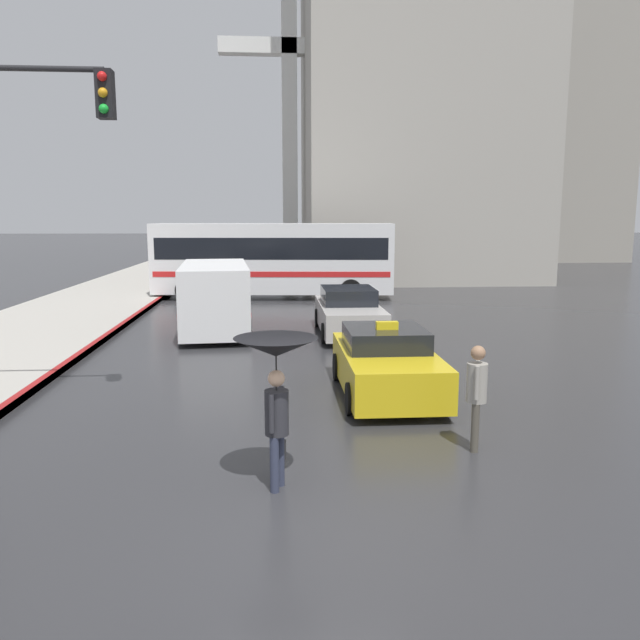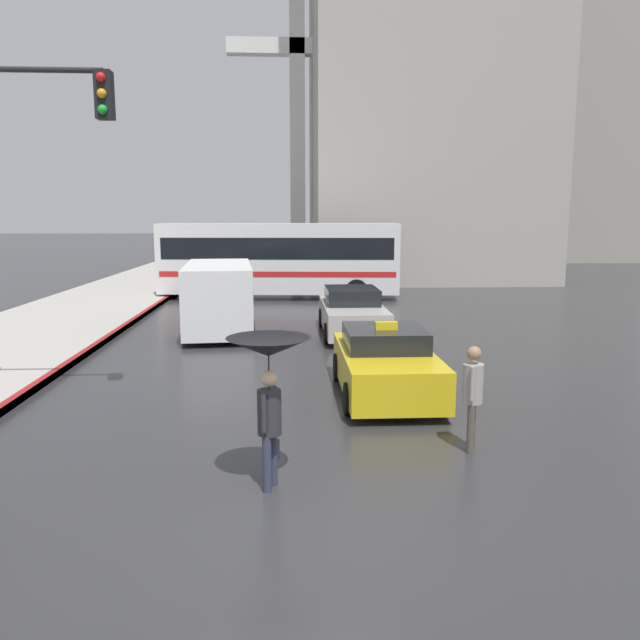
% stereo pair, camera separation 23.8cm
% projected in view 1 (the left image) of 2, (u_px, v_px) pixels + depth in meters
% --- Properties ---
extents(ground_plane, '(300.00, 300.00, 0.00)m').
position_uv_depth(ground_plane, '(314.00, 531.00, 7.17)').
color(ground_plane, '#2D2D30').
extents(taxi, '(1.91, 4.00, 1.52)m').
position_uv_depth(taxi, '(386.00, 364.00, 12.66)').
color(taxi, gold).
rests_on(taxi, ground_plane).
extents(sedan_red, '(1.91, 4.63, 1.43)m').
position_uv_depth(sedan_red, '(349.00, 313.00, 19.37)').
color(sedan_red, '#B7B2AD').
rests_on(sedan_red, ground_plane).
extents(ambulance_van, '(2.45, 5.50, 2.15)m').
position_uv_depth(ambulance_van, '(215.00, 294.00, 19.62)').
color(ambulance_van, white).
rests_on(ambulance_van, ground_plane).
extents(city_bus, '(10.82, 3.40, 3.35)m').
position_uv_depth(city_bus, '(273.00, 257.00, 28.10)').
color(city_bus, silver).
rests_on(city_bus, ground_plane).
extents(pedestrian_with_umbrella, '(1.10, 1.10, 2.05)m').
position_uv_depth(pedestrian_with_umbrella, '(276.00, 366.00, 8.04)').
color(pedestrian_with_umbrella, '#2D3347').
rests_on(pedestrian_with_umbrella, ground_plane).
extents(pedestrian_man, '(0.40, 0.46, 1.65)m').
position_uv_depth(pedestrian_man, '(477.00, 389.00, 9.55)').
color(pedestrian_man, '#4C473D').
rests_on(pedestrian_man, ground_plane).
extents(traffic_light, '(2.84, 0.38, 6.33)m').
position_uv_depth(traffic_light, '(14.00, 174.00, 10.64)').
color(traffic_light, black).
rests_on(traffic_light, ground_plane).
extents(building_tower_near, '(13.05, 11.47, 31.42)m').
position_uv_depth(building_tower_near, '(418.00, 4.00, 35.77)').
color(building_tower_near, '#A39E93').
rests_on(building_tower_near, ground_plane).
extents(building_tower_far, '(10.28, 13.46, 22.99)m').
position_uv_depth(building_tower_far, '(544.00, 128.00, 55.32)').
color(building_tower_far, gray).
rests_on(building_tower_far, ground_plane).
extents(monument_cross, '(8.29, 0.90, 18.84)m').
position_uv_depth(monument_cross, '(289.00, 98.00, 37.25)').
color(monument_cross, white).
rests_on(monument_cross, ground_plane).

